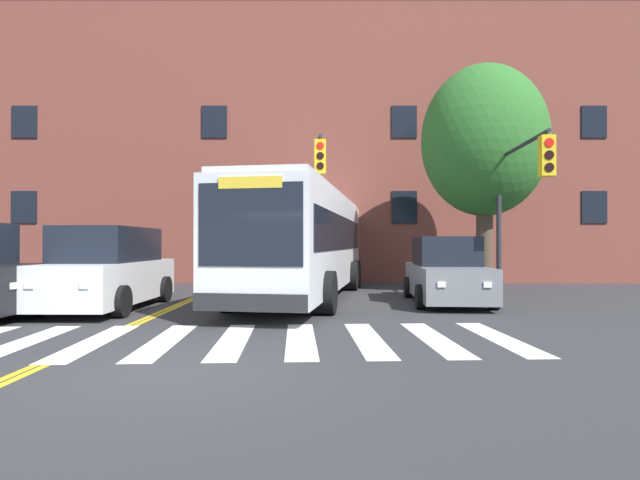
% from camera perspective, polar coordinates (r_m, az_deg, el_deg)
% --- Properties ---
extents(ground_plane, '(120.00, 120.00, 0.00)m').
position_cam_1_polar(ground_plane, '(7.11, -16.44, -14.48)').
color(ground_plane, '#303033').
extents(crosswalk, '(12.75, 3.97, 0.01)m').
position_cam_1_polar(crosswalk, '(9.42, -17.12, -10.95)').
color(crosswalk, white).
rests_on(crosswalk, ground).
extents(lane_line_yellow_inner, '(0.12, 36.00, 0.01)m').
position_cam_1_polar(lane_line_yellow_inner, '(23.26, -9.84, -4.65)').
color(lane_line_yellow_inner, gold).
rests_on(lane_line_yellow_inner, ground).
extents(lane_line_yellow_outer, '(0.12, 36.00, 0.01)m').
position_cam_1_polar(lane_line_yellow_outer, '(23.24, -9.45, -4.66)').
color(lane_line_yellow_outer, gold).
rests_on(lane_line_yellow_outer, ground).
extents(city_bus, '(4.29, 12.23, 3.35)m').
position_cam_1_polar(city_bus, '(15.98, -1.43, -0.17)').
color(city_bus, white).
rests_on(city_bus, ground).
extents(car_white_near_lane, '(2.28, 5.08, 2.16)m').
position_cam_1_polar(car_white_near_lane, '(14.36, -22.82, -3.17)').
color(car_white_near_lane, white).
rests_on(car_white_near_lane, ground).
extents(car_grey_far_lane, '(2.34, 4.82, 1.93)m').
position_cam_1_polar(car_grey_far_lane, '(15.02, 14.42, -3.69)').
color(car_grey_far_lane, slate).
rests_on(car_grey_far_lane, ground).
extents(car_navy_behind_bus, '(2.59, 5.32, 2.23)m').
position_cam_1_polar(car_navy_behind_bus, '(24.92, -0.65, -1.96)').
color(car_navy_behind_bus, navy).
rests_on(car_navy_behind_bus, ground).
extents(traffic_light_near_corner, '(0.47, 4.13, 5.01)m').
position_cam_1_polar(traffic_light_near_corner, '(15.51, 21.85, 5.62)').
color(traffic_light_near_corner, '#28282D').
rests_on(traffic_light_near_corner, ground).
extents(traffic_light_overhead, '(0.35, 2.99, 5.41)m').
position_cam_1_polar(traffic_light_overhead, '(16.51, 0.06, 6.03)').
color(traffic_light_overhead, '#28282D').
rests_on(traffic_light_overhead, ground).
extents(street_tree_curbside_large, '(6.25, 6.24, 7.97)m').
position_cam_1_polar(street_tree_curbside_large, '(18.70, 18.48, 10.61)').
color(street_tree_curbside_large, '#4C3D2D').
rests_on(street_tree_curbside_large, ground).
extents(building_facade, '(41.24, 7.58, 13.23)m').
position_cam_1_polar(building_facade, '(26.20, -10.05, 10.37)').
color(building_facade, brown).
rests_on(building_facade, ground).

